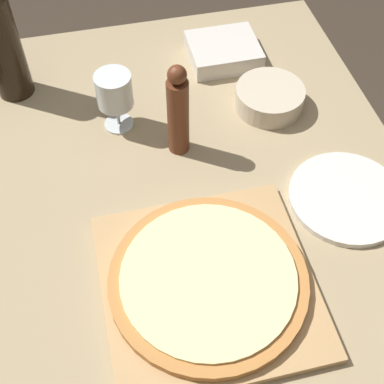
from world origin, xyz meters
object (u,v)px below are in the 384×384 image
at_px(wine_bottle, 0,39).
at_px(pizza, 208,279).
at_px(pepper_mill, 178,112).
at_px(wine_glass, 114,92).
at_px(small_bowl, 269,98).

bearing_deg(wine_bottle, pizza, -62.66).
relative_size(pepper_mill, wine_glass, 1.58).
relative_size(pizza, wine_glass, 2.52).
distance_m(wine_bottle, pepper_mill, 0.44).
height_order(pepper_mill, wine_glass, pepper_mill).
relative_size(wine_bottle, pepper_mill, 1.60).
bearing_deg(pepper_mill, wine_glass, 139.60).
distance_m(pizza, pepper_mill, 0.35).
height_order(pizza, small_bowl, small_bowl).
bearing_deg(small_bowl, wine_bottle, 161.75).
xyz_separation_m(wine_glass, small_bowl, (0.35, -0.02, -0.07)).
height_order(pizza, wine_glass, wine_glass).
distance_m(pepper_mill, wine_glass, 0.15).
xyz_separation_m(wine_bottle, small_bowl, (0.57, -0.19, -0.12)).
distance_m(wine_glass, small_bowl, 0.36).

